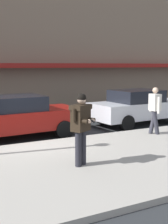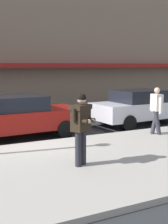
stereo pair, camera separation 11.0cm
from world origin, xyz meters
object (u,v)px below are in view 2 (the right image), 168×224
man_texting_on_phone (81,122)px  pedestrian_in_light_coat (156,108)px  parked_sedan_far (141,107)px  parked_sedan_mid (19,116)px

man_texting_on_phone → pedestrian_in_light_coat: bearing=26.0°
parked_sedan_far → pedestrian_in_light_coat: size_ratio=2.71×
parked_sedan_mid → man_texting_on_phone: (0.39, -4.24, 0.46)m
parked_sedan_far → pedestrian_in_light_coat: 2.67m
parked_sedan_mid → pedestrian_in_light_coat: pedestrian_in_light_coat is taller
parked_sedan_mid → parked_sedan_far: bearing=1.2°
parked_sedan_mid → man_texting_on_phone: 4.28m
man_texting_on_phone → parked_sedan_mid: bearing=95.3°
parked_sedan_far → man_texting_on_phone: man_texting_on_phone is taller
pedestrian_in_light_coat → parked_sedan_mid: bearing=152.6°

